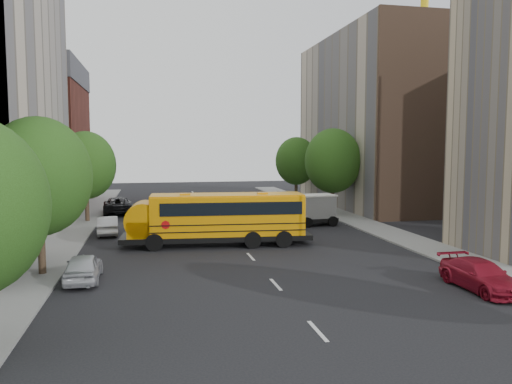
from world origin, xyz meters
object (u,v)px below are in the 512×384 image
object	(u,v)px
tower_crane	(441,1)
street_tree_5	(296,161)
parked_car_3	(481,275)
safari_truck	(301,210)
parked_car_0	(83,267)
parked_car_4	(306,204)
school_bus	(215,216)
parked_car_5	(287,198)
street_tree_2	(86,165)
street_tree_1	(39,177)
street_tree_4	(333,161)
parked_car_2	(118,205)
parked_car_1	(108,225)

from	to	relation	value
tower_crane	street_tree_5	bearing A→B (deg)	-174.07
parked_car_3	safari_truck	bearing A→B (deg)	97.18
parked_car_0	parked_car_4	size ratio (longest dim) A/B	1.03
safari_truck	parked_car_0	xyz separation A→B (m)	(-15.06, -13.82, -0.65)
tower_crane	school_bus	world-z (taller)	tower_crane
tower_crane	parked_car_5	distance (m)	32.52
street_tree_2	street_tree_1	bearing A→B (deg)	-90.00
school_bus	parked_car_4	distance (m)	19.48
street_tree_4	parked_car_4	bearing A→B (deg)	111.09
parked_car_2	safari_truck	bearing A→B (deg)	139.95
parked_car_1	safari_truck	bearing A→B (deg)	178.84
street_tree_1	school_bus	bearing A→B (deg)	31.52
street_tree_5	school_bus	size ratio (longest dim) A/B	0.61
street_tree_1	street_tree_5	distance (m)	37.20
school_bus	parked_car_5	world-z (taller)	school_bus
parked_car_1	parked_car_0	bearing A→B (deg)	85.26
street_tree_1	street_tree_4	xyz separation A→B (m)	(22.00, 18.00, 0.12)
street_tree_1	parked_car_2	xyz separation A→B (m)	(2.20, 23.03, -4.15)
street_tree_2	street_tree_4	distance (m)	22.00
street_tree_2	parked_car_5	size ratio (longest dim) A/B	1.67
parked_car_1	parked_car_3	bearing A→B (deg)	129.67
parked_car_0	parked_car_3	size ratio (longest dim) A/B	0.87
street_tree_2	school_bus	xyz separation A→B (m)	(9.38, -12.25, -2.91)
parked_car_0	parked_car_2	world-z (taller)	parked_car_2
parked_car_2	tower_crane	bearing A→B (deg)	-171.52
school_bus	parked_car_3	bearing A→B (deg)	-45.84
parked_car_3	parked_car_5	world-z (taller)	parked_car_5
street_tree_4	street_tree_5	size ratio (longest dim) A/B	1.08
street_tree_1	street_tree_2	bearing A→B (deg)	90.00
parked_car_4	parked_car_5	size ratio (longest dim) A/B	0.84
parked_car_4	parked_car_2	bearing A→B (deg)	178.68
street_tree_1	parked_car_4	bearing A→B (deg)	46.40
street_tree_2	street_tree_5	distance (m)	25.06
parked_car_2	parked_car_4	distance (m)	18.45
tower_crane	street_tree_1	size ratio (longest dim) A/B	4.52
street_tree_1	street_tree_5	size ratio (longest dim) A/B	1.05
parked_car_4	parked_car_1	bearing A→B (deg)	-147.93
parked_car_3	parked_car_5	bearing A→B (deg)	89.40
tower_crane	parked_car_2	size ratio (longest dim) A/B	6.19
safari_truck	parked_car_1	size ratio (longest dim) A/B	1.49
parked_car_0	parked_car_2	size ratio (longest dim) A/B	0.69
tower_crane	parked_car_4	size ratio (longest dim) A/B	9.25
parked_car_1	school_bus	bearing A→B (deg)	137.28
school_bus	parked_car_2	distance (m)	18.74
school_bus	parked_car_3	size ratio (longest dim) A/B	2.70
street_tree_5	parked_car_1	bearing A→B (deg)	-136.80
safari_truck	parked_car_3	world-z (taller)	safari_truck
parked_car_1	parked_car_2	world-z (taller)	parked_car_2
street_tree_5	parked_car_4	world-z (taller)	street_tree_5
safari_truck	parked_car_5	xyz separation A→B (m)	(2.59, 13.84, -0.57)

